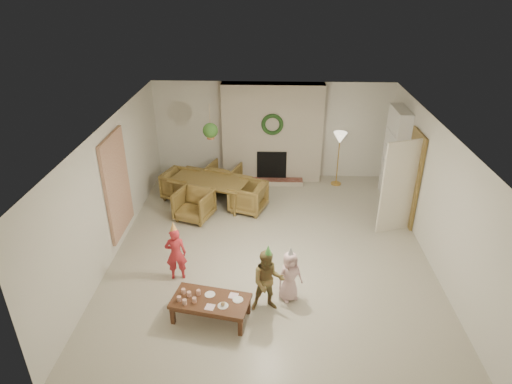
{
  "coord_description": "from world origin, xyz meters",
  "views": [
    {
      "loc": [
        -0.01,
        -7.29,
        4.96
      ],
      "look_at": [
        -0.3,
        0.4,
        1.05
      ],
      "focal_mm": 30.99,
      "sensor_mm": 36.0,
      "label": 1
    }
  ],
  "objects_px": {
    "dining_chair_right": "(248,197)",
    "child_plaid": "(268,281)",
    "child_pink": "(290,276)",
    "dining_table": "(210,191)",
    "dining_chair_far": "(224,177)",
    "dining_chair_left": "(181,185)",
    "child_red": "(176,254)",
    "coffee_table_top": "(211,301)",
    "dining_chair_near": "(194,205)"
  },
  "relations": [
    {
      "from": "dining_chair_left",
      "to": "child_plaid",
      "type": "height_order",
      "value": "child_plaid"
    },
    {
      "from": "dining_chair_far",
      "to": "child_red",
      "type": "bearing_deg",
      "value": 101.53
    },
    {
      "from": "child_plaid",
      "to": "child_pink",
      "type": "distance_m",
      "value": 0.46
    },
    {
      "from": "dining_chair_left",
      "to": "child_pink",
      "type": "distance_m",
      "value": 4.34
    },
    {
      "from": "dining_chair_left",
      "to": "child_plaid",
      "type": "bearing_deg",
      "value": -131.86
    },
    {
      "from": "dining_chair_far",
      "to": "dining_chair_right",
      "type": "relative_size",
      "value": 1.0
    },
    {
      "from": "coffee_table_top",
      "to": "child_pink",
      "type": "relative_size",
      "value": 1.33
    },
    {
      "from": "dining_chair_near",
      "to": "dining_table",
      "type": "bearing_deg",
      "value": 90.0
    },
    {
      "from": "dining_chair_near",
      "to": "dining_chair_right",
      "type": "xyz_separation_m",
      "value": [
        1.16,
        0.41,
        0.0
      ]
    },
    {
      "from": "dining_chair_right",
      "to": "child_plaid",
      "type": "bearing_deg",
      "value": 27.57
    },
    {
      "from": "dining_chair_far",
      "to": "coffee_table_top",
      "type": "bearing_deg",
      "value": 112.34
    },
    {
      "from": "dining_chair_near",
      "to": "coffee_table_top",
      "type": "height_order",
      "value": "dining_chair_near"
    },
    {
      "from": "dining_table",
      "to": "dining_chair_far",
      "type": "bearing_deg",
      "value": 90.0
    },
    {
      "from": "dining_chair_far",
      "to": "child_pink",
      "type": "distance_m",
      "value": 4.31
    },
    {
      "from": "child_red",
      "to": "child_plaid",
      "type": "bearing_deg",
      "value": 146.01
    },
    {
      "from": "dining_chair_near",
      "to": "child_red",
      "type": "relative_size",
      "value": 0.74
    },
    {
      "from": "dining_table",
      "to": "dining_chair_far",
      "type": "relative_size",
      "value": 2.34
    },
    {
      "from": "dining_chair_left",
      "to": "coffee_table_top",
      "type": "relative_size",
      "value": 0.62
    },
    {
      "from": "dining_table",
      "to": "dining_chair_near",
      "type": "height_order",
      "value": "dining_chair_near"
    },
    {
      "from": "child_red",
      "to": "coffee_table_top",
      "type": "bearing_deg",
      "value": 116.8
    },
    {
      "from": "dining_table",
      "to": "dining_chair_right",
      "type": "bearing_deg",
      "value": 0.0
    },
    {
      "from": "dining_chair_left",
      "to": "child_plaid",
      "type": "relative_size",
      "value": 0.68
    },
    {
      "from": "dining_chair_left",
      "to": "dining_chair_right",
      "type": "relative_size",
      "value": 1.0
    },
    {
      "from": "dining_chair_left",
      "to": "coffee_table_top",
      "type": "height_order",
      "value": "dining_chair_left"
    },
    {
      "from": "dining_chair_far",
      "to": "coffee_table_top",
      "type": "xyz_separation_m",
      "value": [
        0.26,
        -4.56,
        0.0
      ]
    },
    {
      "from": "dining_table",
      "to": "coffee_table_top",
      "type": "relative_size",
      "value": 1.46
    },
    {
      "from": "dining_chair_near",
      "to": "dining_chair_far",
      "type": "bearing_deg",
      "value": 90.0
    },
    {
      "from": "dining_chair_near",
      "to": "dining_chair_far",
      "type": "xyz_separation_m",
      "value": [
        0.5,
        1.46,
        0.0
      ]
    },
    {
      "from": "dining_chair_near",
      "to": "coffee_table_top",
      "type": "bearing_deg",
      "value": -57.1
    },
    {
      "from": "dining_chair_right",
      "to": "dining_chair_far",
      "type": "bearing_deg",
      "value": -128.66
    },
    {
      "from": "dining_chair_right",
      "to": "child_red",
      "type": "bearing_deg",
      "value": -5.15
    },
    {
      "from": "dining_chair_near",
      "to": "coffee_table_top",
      "type": "distance_m",
      "value": 3.19
    },
    {
      "from": "dining_chair_left",
      "to": "dining_chair_right",
      "type": "xyz_separation_m",
      "value": [
        1.64,
        -0.57,
        0.0
      ]
    },
    {
      "from": "dining_chair_far",
      "to": "dining_chair_right",
      "type": "xyz_separation_m",
      "value": [
        0.66,
        -1.04,
        0.0
      ]
    },
    {
      "from": "dining_chair_right",
      "to": "coffee_table_top",
      "type": "bearing_deg",
      "value": 12.61
    },
    {
      "from": "dining_chair_left",
      "to": "child_red",
      "type": "distance_m",
      "value": 3.12
    },
    {
      "from": "dining_chair_far",
      "to": "dining_chair_left",
      "type": "xyz_separation_m",
      "value": [
        -0.98,
        -0.48,
        0.0
      ]
    },
    {
      "from": "dining_chair_far",
      "to": "child_pink",
      "type": "height_order",
      "value": "child_pink"
    },
    {
      "from": "child_plaid",
      "to": "child_pink",
      "type": "relative_size",
      "value": 1.22
    },
    {
      "from": "dining_chair_right",
      "to": "dining_chair_left",
      "type": "bearing_deg",
      "value": -90.0
    },
    {
      "from": "dining_table",
      "to": "child_red",
      "type": "height_order",
      "value": "child_red"
    },
    {
      "from": "child_red",
      "to": "dining_chair_near",
      "type": "bearing_deg",
      "value": -98.29
    },
    {
      "from": "dining_table",
      "to": "dining_chair_near",
      "type": "relative_size",
      "value": 2.34
    },
    {
      "from": "dining_chair_left",
      "to": "coffee_table_top",
      "type": "bearing_deg",
      "value": -144.03
    },
    {
      "from": "dining_chair_far",
      "to": "child_red",
      "type": "distance_m",
      "value": 3.59
    },
    {
      "from": "dining_table",
      "to": "child_red",
      "type": "xyz_separation_m",
      "value": [
        -0.22,
        -2.82,
        0.2
      ]
    },
    {
      "from": "dining_chair_far",
      "to": "child_plaid",
      "type": "distance_m",
      "value": 4.45
    },
    {
      "from": "dining_chair_near",
      "to": "dining_chair_right",
      "type": "distance_m",
      "value": 1.23
    },
    {
      "from": "dining_table",
      "to": "dining_chair_left",
      "type": "distance_m",
      "value": 0.77
    },
    {
      "from": "dining_table",
      "to": "dining_chair_right",
      "type": "distance_m",
      "value": 0.96
    }
  ]
}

